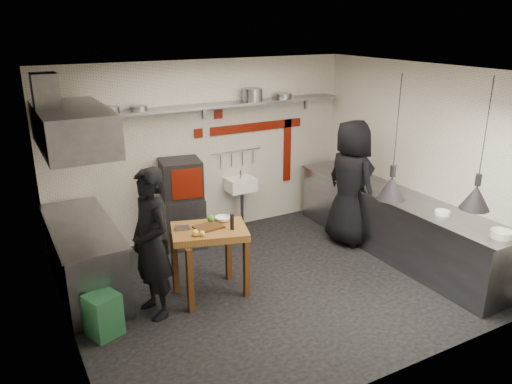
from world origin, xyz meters
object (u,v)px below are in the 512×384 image
chef_left (151,244)px  chef_right (351,183)px  combi_oven (181,179)px  green_bin (103,315)px  prep_table (210,262)px  oven_stand (184,221)px

chef_left → chef_right: chef_right is taller
combi_oven → green_bin: size_ratio=1.17×
prep_table → chef_right: (2.56, 0.43, 0.52)m
oven_stand → green_bin: 2.44m
oven_stand → chef_left: 1.99m
green_bin → chef_left: chef_left is taller
chef_left → chef_right: (3.32, 0.51, 0.07)m
oven_stand → combi_oven: size_ratio=1.36×
prep_table → chef_left: 0.89m
green_bin → prep_table: (1.41, 0.22, 0.21)m
green_bin → prep_table: bearing=9.0°
combi_oven → chef_left: bearing=-111.5°
oven_stand → chef_left: bearing=-111.8°
combi_oven → prep_table: size_ratio=0.64×
combi_oven → green_bin: combi_oven is taller
combi_oven → chef_right: bearing=-16.7°
oven_stand → green_bin: (-1.65, -1.79, -0.15)m
green_bin → combi_oven: bearing=47.7°
combi_oven → green_bin: (-1.64, -1.80, -0.84)m
combi_oven → chef_left: size_ratio=0.32×
combi_oven → prep_table: (-0.24, -1.58, -0.63)m
chef_left → green_bin: bearing=-87.7°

